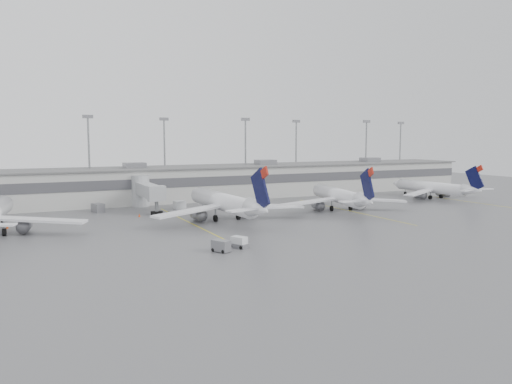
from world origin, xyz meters
name	(u,v)px	position (x,y,z in m)	size (l,w,h in m)	color
ground	(349,238)	(0.00, 0.00, 0.00)	(260.00, 260.00, 0.00)	#535356
terminal	(213,182)	(-0.01, 57.98, 4.17)	(152.00, 17.00, 9.45)	#B5B5AF
light_masts	(205,150)	(0.00, 63.75, 12.03)	(142.40, 8.00, 20.60)	gray
jet_bridge_right	(145,191)	(-20.50, 45.72, 3.87)	(4.00, 17.20, 7.00)	#9B9EA0
stand_markings	(275,216)	(0.00, 24.00, 0.01)	(105.25, 40.00, 0.01)	yellow
jet_mid_left	(226,202)	(-10.57, 23.94, 3.39)	(30.07, 33.73, 10.91)	white
jet_mid_right	(340,196)	(16.14, 25.16, 3.12)	(27.01, 30.60, 10.03)	white
jet_far_right	(434,187)	(49.59, 31.75, 2.85)	(25.29, 28.41, 9.19)	white
baggage_tug	(239,243)	(-17.79, 1.39, 0.62)	(2.48, 2.89, 1.59)	silver
baggage_cart	(221,246)	(-20.99, 0.19, 0.83)	(2.41, 2.86, 1.60)	slate
gse_uld_b	(180,205)	(-13.85, 42.31, 0.85)	(2.41, 1.61, 1.71)	silver
gse_uld_c	(345,195)	(29.29, 41.76, 0.87)	(2.44, 1.63, 1.73)	silver
gse_loader	(98,208)	(-30.57, 44.69, 0.90)	(1.80, 2.88, 1.80)	slate
cone_a	(7,227)	(-47.27, 32.11, 0.33)	(0.41, 0.41, 0.66)	#DB3B04
cone_b	(139,215)	(-24.22, 35.00, 0.33)	(0.41, 0.41, 0.66)	#DB3B04
cone_c	(314,201)	(18.04, 38.23, 0.37)	(0.46, 0.46, 0.74)	#DB3B04
cone_d	(414,196)	(47.63, 36.63, 0.38)	(0.48, 0.48, 0.76)	#DB3B04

